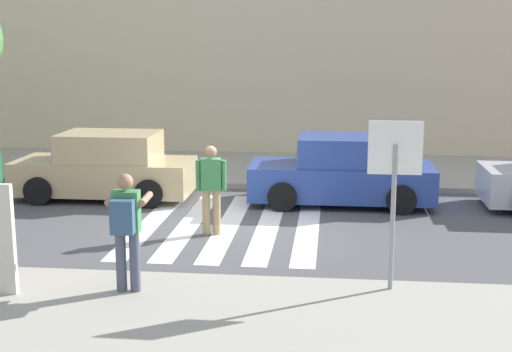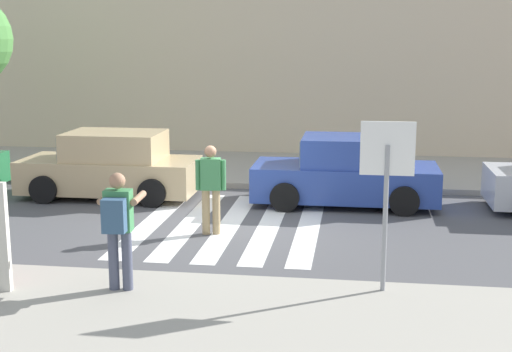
{
  "view_description": "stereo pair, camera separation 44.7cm",
  "coord_description": "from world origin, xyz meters",
  "px_view_note": "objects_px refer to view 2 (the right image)",
  "views": [
    {
      "loc": [
        2.06,
        -13.57,
        3.78
      ],
      "look_at": [
        0.6,
        -0.2,
        1.1
      ],
      "focal_mm": 50.0,
      "sensor_mm": 36.0,
      "label": 1
    },
    {
      "loc": [
        2.5,
        -13.51,
        3.78
      ],
      "look_at": [
        0.6,
        -0.2,
        1.1
      ],
      "focal_mm": 50.0,
      "sensor_mm": 36.0,
      "label": 2
    }
  ],
  "objects_px": {
    "stop_sign": "(387,169)",
    "photographer_with_backpack": "(118,221)",
    "pedestrian_crossing": "(211,185)",
    "parked_car_blue": "(347,173)",
    "parked_car_tan": "(111,167)"
  },
  "relations": [
    {
      "from": "stop_sign",
      "to": "photographer_with_backpack",
      "type": "bearing_deg",
      "value": -171.91
    },
    {
      "from": "stop_sign",
      "to": "parked_car_tan",
      "type": "bearing_deg",
      "value": 136.38
    },
    {
      "from": "stop_sign",
      "to": "parked_car_blue",
      "type": "distance_m",
      "value": 6.0
    },
    {
      "from": "stop_sign",
      "to": "parked_car_blue",
      "type": "relative_size",
      "value": 0.6
    },
    {
      "from": "pedestrian_crossing",
      "to": "parked_car_tan",
      "type": "xyz_separation_m",
      "value": [
        -2.97,
        2.82,
        -0.25
      ]
    },
    {
      "from": "photographer_with_backpack",
      "to": "parked_car_blue",
      "type": "height_order",
      "value": "photographer_with_backpack"
    },
    {
      "from": "photographer_with_backpack",
      "to": "parked_car_tan",
      "type": "xyz_separation_m",
      "value": [
        -2.37,
        6.38,
        -0.44
      ]
    },
    {
      "from": "stop_sign",
      "to": "pedestrian_crossing",
      "type": "relative_size",
      "value": 1.42
    },
    {
      "from": "parked_car_tan",
      "to": "parked_car_blue",
      "type": "relative_size",
      "value": 1.0
    },
    {
      "from": "stop_sign",
      "to": "parked_car_blue",
      "type": "xyz_separation_m",
      "value": [
        -0.63,
        5.84,
        -1.2
      ]
    },
    {
      "from": "parked_car_tan",
      "to": "stop_sign",
      "type": "bearing_deg",
      "value": -43.62
    },
    {
      "from": "stop_sign",
      "to": "pedestrian_crossing",
      "type": "distance_m",
      "value": 4.47
    },
    {
      "from": "stop_sign",
      "to": "pedestrian_crossing",
      "type": "xyz_separation_m",
      "value": [
        -3.16,
        3.02,
        -0.95
      ]
    },
    {
      "from": "stop_sign",
      "to": "pedestrian_crossing",
      "type": "bearing_deg",
      "value": 136.26
    },
    {
      "from": "stop_sign",
      "to": "photographer_with_backpack",
      "type": "distance_m",
      "value": 3.87
    }
  ]
}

